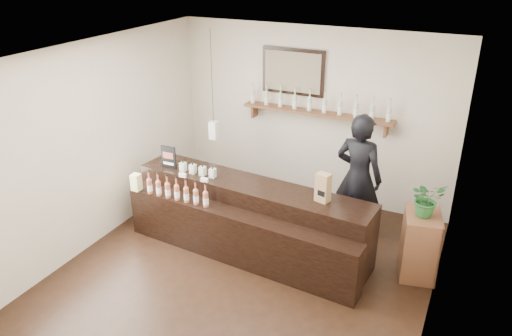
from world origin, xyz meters
The scene contains 10 objects.
ground centered at (0.00, 0.00, 0.00)m, with size 5.00×5.00×0.00m, color black.
room_shell centered at (0.00, 0.00, 1.70)m, with size 5.00×5.00×5.00m.
back_wall_decor centered at (-0.16, 2.37, 1.76)m, with size 2.66×0.96×1.69m.
counter centered at (-0.22, 0.57, 0.45)m, with size 3.44×1.18×1.11m.
promo_sign centered at (-1.51, 0.66, 1.12)m, with size 0.24×0.03×0.33m.
paper_bag centered at (0.80, 0.64, 1.14)m, with size 0.20×0.17×0.37m.
tape_dispenser centered at (0.77, 0.65, 0.99)m, with size 0.14×0.07×0.11m.
side_cabinet centered at (2.00, 1.00, 0.43)m, with size 0.54×0.67×0.86m.
potted_plant centered at (2.00, 1.00, 1.08)m, with size 0.40×0.35×0.45m, color #245A27.
shopkeeper centered at (1.02, 1.55, 1.05)m, with size 0.77×0.50×2.10m, color black.
Camera 1 is at (2.43, -4.71, 3.88)m, focal length 35.00 mm.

